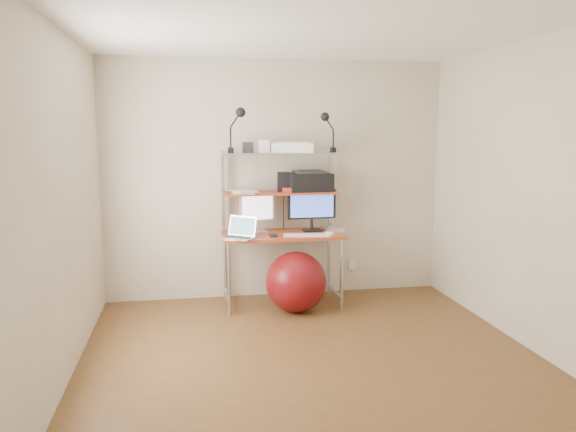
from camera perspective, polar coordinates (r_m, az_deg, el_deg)
name	(u,v)px	position (r m, az deg, el deg)	size (l,w,h in m)	color
room	(314,201)	(4.21, 2.61, 1.50)	(3.60, 3.60, 3.60)	brown
computer_desk	(281,211)	(5.71, -0.73, 0.47)	(1.20, 0.60, 1.57)	#B74A23
wall_outlet	(352,264)	(6.29, 6.54, -4.88)	(0.08, 0.01, 0.12)	white
monitor_silver	(257,210)	(5.73, -3.12, 0.61)	(0.37, 0.19, 0.43)	silver
monitor_black	(312,207)	(5.79, 2.43, 0.96)	(0.51, 0.15, 0.51)	black
laptop	(240,233)	(5.46, -4.86, -1.77)	(0.38, 0.37, 0.26)	silver
keyboard	(307,235)	(5.57, 1.93, -1.94)	(0.46, 0.13, 0.01)	white
mouse	(329,233)	(5.65, 4.22, -1.74)	(0.09, 0.05, 0.02)	white
mac_mini	(332,229)	(5.85, 4.50, -1.30)	(0.20, 0.20, 0.04)	silver
phone	(273,236)	(5.54, -1.50, -2.01)	(0.07, 0.14, 0.01)	black
printer	(309,181)	(5.81, 2.15, 3.54)	(0.47, 0.35, 0.21)	black
nas_cube	(284,182)	(5.78, -0.41, 3.50)	(0.13, 0.13, 0.20)	black
red_box	(291,190)	(5.71, 0.35, 2.69)	(0.17, 0.11, 0.05)	red
scanner	(294,147)	(5.72, 0.59, 7.00)	(0.48, 0.38, 0.11)	white
box_white	(264,146)	(5.67, -2.45, 7.09)	(0.11, 0.09, 0.13)	white
box_grey	(248,147)	(5.70, -4.10, 6.97)	(0.10, 0.10, 0.10)	#2C2C2F
clip_lamp_left	(238,120)	(5.58, -5.06, 9.71)	(0.18, 0.10, 0.44)	black
clip_lamp_right	(327,123)	(5.73, 3.96, 9.38)	(0.16, 0.09, 0.40)	black
exercise_ball	(296,282)	(5.55, 0.81, -6.71)	(0.60, 0.60, 0.60)	maroon
paper_stack	(244,191)	(5.69, -4.50, 2.50)	(0.32, 0.39, 0.02)	white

